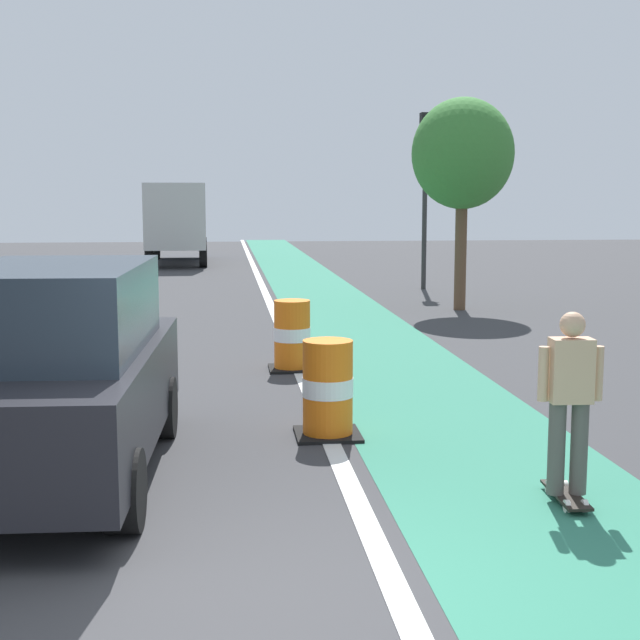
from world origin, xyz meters
TOP-DOWN VIEW (x-y plane):
  - ground_plane at (0.00, 0.00)m, footprint 100.00×100.00m
  - bike_lane_strip at (2.40, 12.00)m, footprint 2.50×80.00m
  - lane_divider_stripe at (0.90, 12.00)m, footprint 0.20×80.00m
  - skateboarder_on_lane at (2.73, 1.60)m, footprint 0.57×0.81m
  - parked_suv_nearest at (-1.81, 2.76)m, footprint 2.05×4.67m
  - traffic_barrel_front at (0.90, 4.01)m, footprint 0.73×0.73m
  - traffic_barrel_mid at (0.80, 7.96)m, footprint 0.73×0.73m
  - delivery_truck_down_block at (-2.13, 31.40)m, footprint 2.49×7.65m
  - traffic_light_corner at (5.61, 20.01)m, footprint 0.41×0.32m
  - street_tree_sidewalk at (5.37, 15.08)m, footprint 2.40×2.40m

SIDE VIEW (x-z plane):
  - ground_plane at x=0.00m, z-range 0.00..0.00m
  - bike_lane_strip at x=2.40m, z-range 0.00..0.01m
  - lane_divider_stripe at x=0.90m, z-range 0.00..0.01m
  - traffic_barrel_front at x=0.90m, z-range -0.01..1.08m
  - traffic_barrel_mid at x=0.80m, z-range -0.01..1.08m
  - skateboarder_on_lane at x=2.73m, z-range 0.07..1.76m
  - parked_suv_nearest at x=-1.81m, z-range 0.02..2.06m
  - delivery_truck_down_block at x=-2.13m, z-range 0.23..3.46m
  - traffic_light_corner at x=5.61m, z-range 0.95..6.05m
  - street_tree_sidewalk at x=5.37m, z-range 1.17..6.17m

